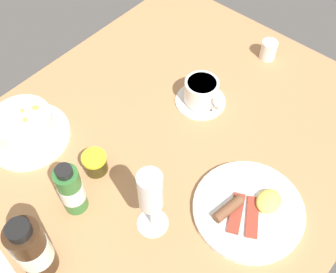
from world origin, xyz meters
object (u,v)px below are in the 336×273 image
object	(u,v)px
coffee_cup	(201,93)
wine_glass	(151,195)
sauce_bottle_green	(71,190)
jam_jar	(95,163)
creamer_jug	(269,50)
sauce_bottle_brown	(34,251)
breakfast_plate	(249,209)
porridge_bowl	(25,127)

from	to	relation	value
coffee_cup	wine_glass	xyz separation A→B (cm)	(32.16, 12.94, 8.87)
sauce_bottle_green	jam_jar	bearing A→B (deg)	-159.30
creamer_jug	jam_jar	bearing A→B (deg)	-9.14
sauce_bottle_green	sauce_bottle_brown	distance (cm)	13.63
wine_glass	breakfast_plate	distance (cm)	22.85
wine_glass	breakfast_plate	world-z (taller)	wine_glass
coffee_cup	wine_glass	size ratio (longest dim) A/B	0.72
sauce_bottle_green	sauce_bottle_brown	bearing A→B (deg)	21.48
sauce_bottle_brown	breakfast_plate	bearing A→B (deg)	146.60
creamer_jug	breakfast_plate	distance (cm)	47.47
jam_jar	sauce_bottle_green	distance (cm)	10.17
coffee_cup	sauce_bottle_green	world-z (taller)	sauce_bottle_green
sauce_bottle_brown	breakfast_plate	size ratio (longest dim) A/B	0.73
jam_jar	breakfast_plate	xyz separation A→B (cm)	(-13.46, 31.27, -1.49)
coffee_cup	sauce_bottle_brown	size ratio (longest dim) A/B	0.78
coffee_cup	creamer_jug	size ratio (longest dim) A/B	2.28
coffee_cup	jam_jar	xyz separation A→B (cm)	(30.68, -5.15, -0.82)
sauce_bottle_brown	sauce_bottle_green	bearing A→B (deg)	-158.52
sauce_bottle_green	breakfast_plate	distance (cm)	36.13
jam_jar	coffee_cup	bearing A→B (deg)	170.48
creamer_jug	wine_glass	xyz separation A→B (cm)	(56.78, 9.20, 9.42)
coffee_cup	creamer_jug	distance (cm)	24.90
wine_glass	sauce_bottle_brown	distance (cm)	22.64
sauce_bottle_green	breakfast_plate	world-z (taller)	sauce_bottle_green
wine_glass	porridge_bowl	bearing A→B (deg)	-85.57
creamer_jug	wine_glass	size ratio (longest dim) A/B	0.32
jam_jar	sauce_bottle_green	bearing A→B (deg)	20.70
creamer_jug	sauce_bottle_green	xyz separation A→B (cm)	(64.05, -5.59, 3.69)
wine_glass	breakfast_plate	size ratio (longest dim) A/B	0.79
coffee_cup	breakfast_plate	distance (cm)	31.37
breakfast_plate	sauce_bottle_green	bearing A→B (deg)	-51.52
breakfast_plate	creamer_jug	bearing A→B (deg)	-151.86
porridge_bowl	sauce_bottle_brown	distance (cm)	31.97
sauce_bottle_green	breakfast_plate	bearing A→B (deg)	128.48
breakfast_plate	coffee_cup	bearing A→B (deg)	-123.39
porridge_bowl	wine_glass	bearing A→B (deg)	94.43
porridge_bowl	creamer_jug	size ratio (longest dim) A/B	3.37
porridge_bowl	sauce_bottle_brown	size ratio (longest dim) A/B	1.16
wine_glass	breakfast_plate	xyz separation A→B (cm)	(-14.95, 13.18, -11.19)
porridge_bowl	wine_glass	world-z (taller)	wine_glass
creamer_jug	breakfast_plate	world-z (taller)	creamer_jug
porridge_bowl	creamer_jug	xyz separation A→B (cm)	(-59.61, 27.35, -0.98)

